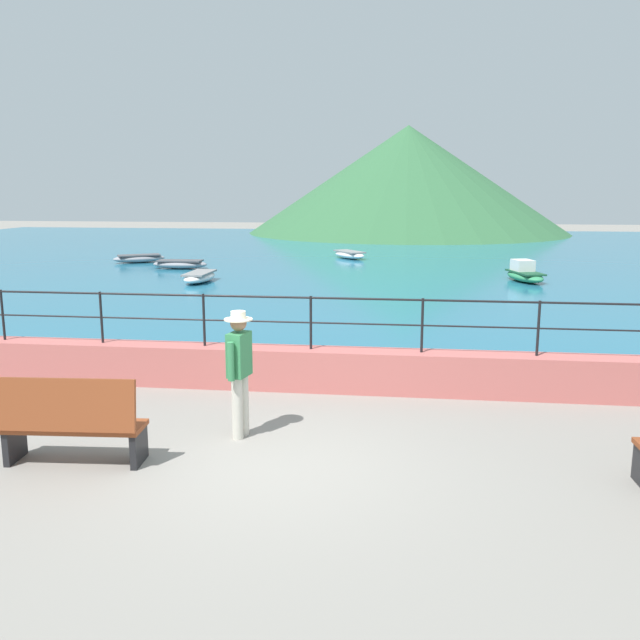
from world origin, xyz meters
TOP-DOWN VIEW (x-y plane):
  - ground_plane at (0.00, 0.00)m, footprint 120.00×120.00m
  - promenade_wall at (0.00, 3.20)m, footprint 20.00×0.56m
  - railing at (0.00, 3.20)m, footprint 18.44×0.04m
  - lake_water at (0.00, 25.84)m, footprint 64.00×44.32m
  - hill_main at (1.49, 44.84)m, footprint 24.29×24.29m
  - bench_main at (-2.45, -0.34)m, footprint 1.73×0.67m
  - person_walking at (-0.64, 0.87)m, footprint 0.38×0.56m
  - boat_0 at (-7.86, 19.41)m, footprint 2.32×0.96m
  - boat_1 at (-10.49, 21.48)m, footprint 2.44×1.95m
  - boat_2 at (5.81, 17.21)m, footprint 1.48×2.46m
  - boat_3 at (-1.17, 24.54)m, footprint 2.05×2.40m
  - boat_4 at (-5.79, 15.51)m, footprint 0.92×2.31m

SIDE VIEW (x-z plane):
  - ground_plane at x=0.00m, z-range 0.00..0.00m
  - lake_water at x=0.00m, z-range 0.00..0.06m
  - boat_0 at x=-7.86m, z-range 0.08..0.44m
  - boat_1 at x=-10.49m, z-range 0.08..0.44m
  - boat_3 at x=-1.17m, z-range 0.08..0.44m
  - boat_4 at x=-5.79m, z-range 0.08..0.44m
  - boat_2 at x=5.81m, z-range -0.05..0.71m
  - promenade_wall at x=0.00m, z-range 0.00..0.70m
  - bench_main at x=-2.45m, z-range -0.01..1.12m
  - person_walking at x=-0.64m, z-range 0.10..1.85m
  - railing at x=0.00m, z-range 0.87..1.77m
  - hill_main at x=1.49m, z-range 0.00..8.05m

